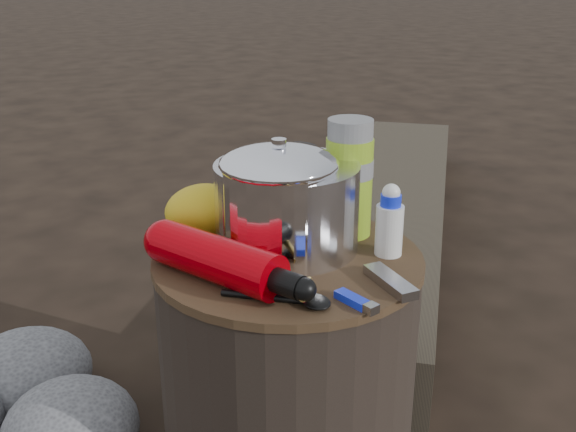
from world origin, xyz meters
name	(u,v)px	position (x,y,z in m)	size (l,w,h in m)	color
stump	(288,362)	(0.00, 0.00, 0.20)	(0.44, 0.44, 0.41)	black
log_main	(391,216)	(0.74, 0.78, 0.08)	(0.32, 1.93, 0.16)	#362F25
log_small	(368,241)	(0.61, 0.71, 0.05)	(0.21, 1.15, 0.10)	#362F25
foil_windscreen	(287,206)	(0.01, 0.04, 0.48)	(0.24, 0.24, 0.15)	silver
camping_pot	(279,202)	(-0.01, 0.01, 0.50)	(0.19, 0.19, 0.19)	white
fuel_bottle	(217,259)	(-0.14, -0.04, 0.44)	(0.07, 0.30, 0.07)	#B20009
thermos	(349,179)	(0.14, 0.04, 0.51)	(0.08, 0.08, 0.20)	#88B121
travel_mug	(294,183)	(0.09, 0.17, 0.47)	(0.09, 0.09, 0.13)	black
stuff_sack	(204,211)	(-0.10, 0.14, 0.46)	(0.14, 0.11, 0.09)	gold
food_pouch	(254,188)	(0.02, 0.18, 0.47)	(0.10, 0.02, 0.12)	#141A4C
lighter	(352,299)	(0.01, -0.19, 0.42)	(0.02, 0.07, 0.01)	#172CE6
multitool	(390,281)	(0.09, -0.16, 0.42)	(0.03, 0.11, 0.02)	#A7A8AC
spork	(266,296)	(-0.09, -0.13, 0.42)	(0.03, 0.16, 0.01)	black
squeeze_bottle	(389,224)	(0.15, -0.06, 0.46)	(0.05, 0.05, 0.11)	silver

